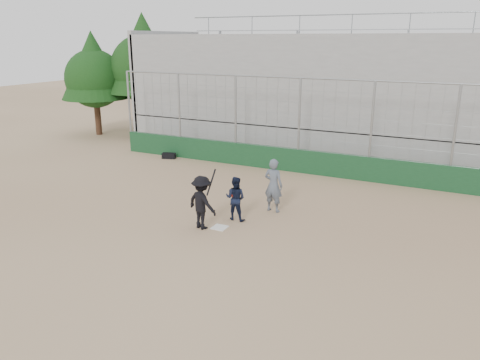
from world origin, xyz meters
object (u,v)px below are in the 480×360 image
at_px(catcher_crouched, 235,205).
at_px(umpire, 273,188).
at_px(batter_at_plate, 202,202).
at_px(equipment_bag, 169,156).

bearing_deg(catcher_crouched, umpire, 58.66).
xyz_separation_m(batter_at_plate, catcher_crouched, (0.60, 1.04, -0.33)).
height_order(umpire, equipment_bag, umpire).
bearing_deg(umpire, equipment_bag, -24.63).
bearing_deg(equipment_bag, batter_at_plate, -48.75).
xyz_separation_m(catcher_crouched, equipment_bag, (-6.47, 5.65, -0.35)).
relative_size(catcher_crouched, umpire, 0.61).
bearing_deg(equipment_bag, umpire, -31.22).
bearing_deg(catcher_crouched, equipment_bag, 138.85).
xyz_separation_m(catcher_crouched, umpire, (0.77, 1.26, 0.32)).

